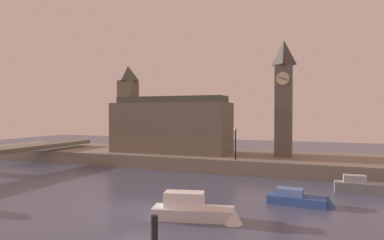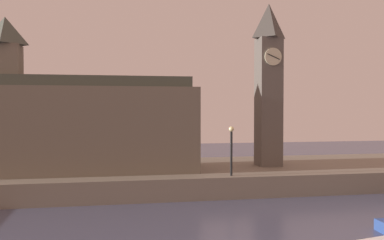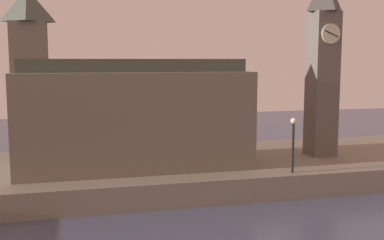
# 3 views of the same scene
# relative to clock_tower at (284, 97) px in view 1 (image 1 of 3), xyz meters

# --- Properties ---
(ground_plane) EXTENTS (120.00, 120.00, 0.00)m
(ground_plane) POSITION_rel_clock_tower_xyz_m (-7.65, -19.33, -8.24)
(ground_plane) COLOR #474C66
(far_embankment) EXTENTS (70.00, 12.00, 1.50)m
(far_embankment) POSITION_rel_clock_tower_xyz_m (-7.65, 0.67, -7.49)
(far_embankment) COLOR slate
(far_embankment) RESTS_ON ground
(clock_tower) EXTENTS (1.99, 2.05, 13.02)m
(clock_tower) POSITION_rel_clock_tower_xyz_m (0.00, 0.00, 0.00)
(clock_tower) COLOR #5B544C
(clock_tower) RESTS_ON far_embankment
(parliament_hall) EXTENTS (14.65, 5.70, 11.09)m
(parliament_hall) POSITION_rel_clock_tower_xyz_m (-14.10, -0.47, -3.23)
(parliament_hall) COLOR #6B6051
(parliament_hall) RESTS_ON far_embankment
(streetlamp) EXTENTS (0.36, 0.36, 3.40)m
(streetlamp) POSITION_rel_clock_tower_xyz_m (-4.41, -4.54, -4.58)
(streetlamp) COLOR black
(streetlamp) RESTS_ON far_embankment
(boat_tour_blue) EXTENTS (4.75, 1.83, 1.26)m
(boat_tour_blue) POSITION_rel_clock_tower_xyz_m (2.88, -14.48, -7.86)
(boat_tour_blue) COLOR #2D4C93
(boat_tour_blue) RESTS_ON ground
(boat_ferry_white) EXTENTS (5.82, 2.57, 1.83)m
(boat_ferry_white) POSITION_rel_clock_tower_xyz_m (-2.81, -20.20, -7.69)
(boat_ferry_white) COLOR silver
(boat_ferry_white) RESTS_ON ground
(boat_cruiser_grey) EXTENTS (4.53, 1.26, 1.44)m
(boat_cruiser_grey) POSITION_rel_clock_tower_xyz_m (7.30, -9.14, -7.72)
(boat_cruiser_grey) COLOR gray
(boat_cruiser_grey) RESTS_ON ground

